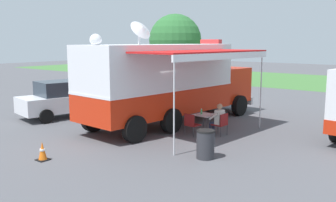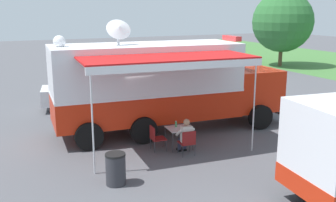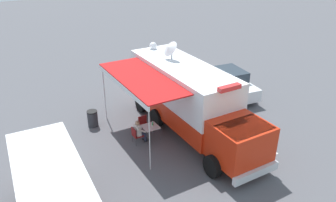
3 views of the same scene
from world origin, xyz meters
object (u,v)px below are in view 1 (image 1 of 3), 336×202
traffic_cone (42,151)px  car_behind_truck (63,99)px  seated_responder (218,118)px  water_bottle (201,112)px  folding_table (205,116)px  folding_chair_at_table (221,123)px  command_truck (171,80)px  folding_chair_beside_table (191,123)px  trash_bin (205,144)px

traffic_cone → car_behind_truck: car_behind_truck is taller
seated_responder → water_bottle: bearing=178.4°
folding_table → folding_chair_at_table: bearing=-5.2°
command_truck → folding_chair_beside_table: bearing=-32.3°
water_bottle → folding_chair_beside_table: size_ratio=0.26×
water_bottle → car_behind_truck: size_ratio=0.05×
trash_bin → folding_table: bearing=123.3°
folding_chair_beside_table → seated_responder: size_ratio=0.70×
folding_table → folding_chair_at_table: 0.82m
command_truck → folding_chair_at_table: 3.27m
water_bottle → folding_chair_at_table: 1.01m
seated_responder → trash_bin: size_ratio=1.37×
folding_table → traffic_cone: bearing=-107.0°
water_bottle → trash_bin: 3.58m
folding_table → car_behind_truck: bearing=-167.2°
folding_chair_at_table → folding_chair_beside_table: 1.18m
folding_chair_at_table → traffic_cone: bearing=-113.8°
folding_table → seated_responder: 0.61m
folding_table → trash_bin: 3.51m
traffic_cone → seated_responder: bearing=67.8°
command_truck → folding_table: size_ratio=11.26×
water_bottle → traffic_cone: water_bottle is taller
command_truck → trash_bin: size_ratio=10.60×
command_truck → folding_table: bearing=-11.4°
folding_chair_at_table → trash_bin: bearing=-68.6°
folding_chair_at_table → seated_responder: bearing=175.8°
folding_table → water_bottle: 0.23m
seated_responder → trash_bin: 3.16m
command_truck → traffic_cone: bearing=-88.3°
folding_chair_at_table → folding_chair_beside_table: (-0.89, -0.78, 0.00)m
folding_chair_at_table → car_behind_truck: car_behind_truck is taller
folding_chair_at_table → folding_chair_beside_table: bearing=-138.8°
car_behind_truck → folding_table: bearing=12.8°
folding_chair_at_table → folding_chair_beside_table: size_ratio=1.00×
traffic_cone → car_behind_truck: 6.96m
folding_table → command_truck: bearing=168.6°
command_truck → traffic_cone: command_truck is taller
seated_responder → command_truck: bearing=169.9°
seated_responder → folding_chair_at_table: bearing=-4.2°
seated_responder → car_behind_truck: 7.86m
folding_chair_at_table → trash_bin: (1.12, -2.85, -0.06)m
folding_table → folding_chair_at_table: (0.80, -0.07, -0.16)m
command_truck → seated_responder: 3.05m
command_truck → folding_chair_beside_table: size_ratio=11.08×
water_bottle → seated_responder: bearing=-1.6°
water_bottle → car_behind_truck: bearing=-167.2°
trash_bin → car_behind_truck: 9.11m
command_truck → traffic_cone: 6.85m
water_bottle → traffic_cone: bearing=-105.8°
trash_bin → car_behind_truck: size_ratio=0.20×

